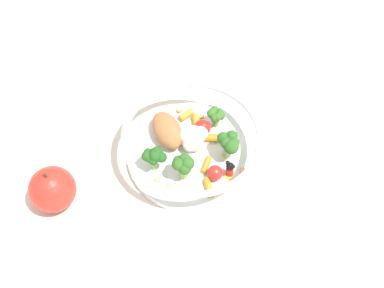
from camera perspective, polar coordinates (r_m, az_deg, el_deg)
The scene contains 3 objects.
ground_plane at distance 0.79m, azimuth -0.40°, elevation -0.60°, with size 2.40×2.40×0.00m, color silver.
food_container at distance 0.76m, azimuth -0.12°, elevation 0.04°, with size 0.22×0.22×0.06m.
loose_apple at distance 0.74m, azimuth -16.08°, elevation -5.13°, with size 0.07×0.07×0.08m.
Camera 1 is at (-0.30, 0.33, 0.65)m, focal length 45.38 mm.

